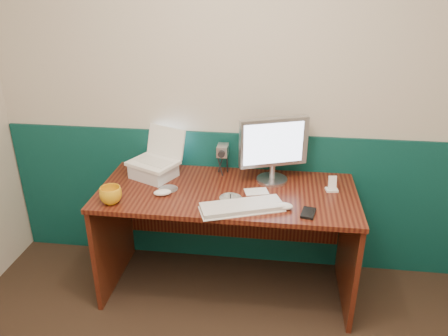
# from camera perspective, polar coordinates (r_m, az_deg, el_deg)

# --- Properties ---
(back_wall) EXTENTS (3.50, 0.04, 2.50)m
(back_wall) POSITION_cam_1_polar(r_m,az_deg,el_deg) (2.87, 3.87, 9.23)
(back_wall) COLOR beige
(back_wall) RESTS_ON ground
(wainscot) EXTENTS (3.48, 0.02, 1.00)m
(wainscot) POSITION_cam_1_polar(r_m,az_deg,el_deg) (3.14, 3.48, -4.18)
(wainscot) COLOR #083733
(wainscot) RESTS_ON ground
(desk) EXTENTS (1.60, 0.70, 0.75)m
(desk) POSITION_cam_1_polar(r_m,az_deg,el_deg) (2.91, 0.38, -9.54)
(desk) COLOR #350E09
(desk) RESTS_ON ground
(laptop_riser) EXTENTS (0.33, 0.31, 0.09)m
(laptop_riser) POSITION_cam_1_polar(r_m,az_deg,el_deg) (2.91, -9.18, -0.36)
(laptop_riser) COLOR silver
(laptop_riser) RESTS_ON desk
(laptop) EXTENTS (0.37, 0.33, 0.25)m
(laptop) POSITION_cam_1_polar(r_m,az_deg,el_deg) (2.85, -9.40, 2.73)
(laptop) COLOR white
(laptop) RESTS_ON laptop_riser
(monitor) EXTENTS (0.45, 0.27, 0.44)m
(monitor) POSITION_cam_1_polar(r_m,az_deg,el_deg) (2.77, 6.47, 2.41)
(monitor) COLOR #AFAEB3
(monitor) RESTS_ON desk
(keyboard) EXTENTS (0.49, 0.31, 0.03)m
(keyboard) POSITION_cam_1_polar(r_m,az_deg,el_deg) (2.50, 2.34, -5.16)
(keyboard) COLOR silver
(keyboard) RESTS_ON desk
(mouse_right) EXTENTS (0.12, 0.07, 0.04)m
(mouse_right) POSITION_cam_1_polar(r_m,az_deg,el_deg) (2.52, 7.71, -4.95)
(mouse_right) COLOR white
(mouse_right) RESTS_ON desk
(mouse_left) EXTENTS (0.12, 0.10, 0.04)m
(mouse_left) POSITION_cam_1_polar(r_m,az_deg,el_deg) (2.68, -8.03, -3.17)
(mouse_left) COLOR white
(mouse_left) RESTS_ON desk
(mug) EXTENTS (0.14, 0.14, 0.10)m
(mug) POSITION_cam_1_polar(r_m,az_deg,el_deg) (2.63, -14.57, -3.46)
(mug) COLOR orange
(mug) RESTS_ON desk
(camcorder) EXTENTS (0.08, 0.12, 0.18)m
(camcorder) POSITION_cam_1_polar(r_m,az_deg,el_deg) (2.91, -0.17, 0.97)
(camcorder) COLOR #BAB9BE
(camcorder) RESTS_ON desk
(cd_spindle) EXTENTS (0.13, 0.13, 0.03)m
(cd_spindle) POSITION_cam_1_polar(r_m,az_deg,el_deg) (2.58, 0.85, -4.15)
(cd_spindle) COLOR silver
(cd_spindle) RESTS_ON desk
(cd_loose_a) EXTENTS (0.12, 0.12, 0.00)m
(cd_loose_a) POSITION_cam_1_polar(r_m,az_deg,el_deg) (2.75, -7.28, -2.72)
(cd_loose_a) COLOR silver
(cd_loose_a) RESTS_ON desk
(pen) EXTENTS (0.13, 0.03, 0.01)m
(pen) POSITION_cam_1_polar(r_m,az_deg,el_deg) (2.62, 5.42, -4.07)
(pen) COLOR black
(pen) RESTS_ON desk
(papers) EXTENTS (0.16, 0.13, 0.00)m
(papers) POSITION_cam_1_polar(r_m,az_deg,el_deg) (2.70, 4.25, -3.09)
(papers) COLOR white
(papers) RESTS_ON desk
(dock) EXTENTS (0.08, 0.07, 0.01)m
(dock) POSITION_cam_1_polar(r_m,az_deg,el_deg) (2.79, 13.87, -2.78)
(dock) COLOR white
(dock) RESTS_ON desk
(music_player) EXTENTS (0.05, 0.03, 0.09)m
(music_player) POSITION_cam_1_polar(r_m,az_deg,el_deg) (2.77, 13.97, -1.86)
(music_player) COLOR white
(music_player) RESTS_ON dock
(pda) EXTENTS (0.10, 0.14, 0.01)m
(pda) POSITION_cam_1_polar(r_m,az_deg,el_deg) (2.50, 10.95, -5.79)
(pda) COLOR black
(pda) RESTS_ON desk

